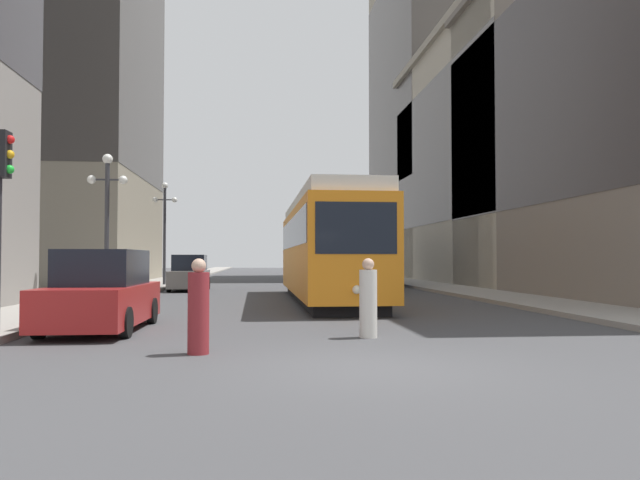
{
  "coord_description": "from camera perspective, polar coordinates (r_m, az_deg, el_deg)",
  "views": [
    {
      "loc": [
        -1.74,
        -8.91,
        1.62
      ],
      "look_at": [
        0.24,
        10.73,
        2.23
      ],
      "focal_mm": 33.88,
      "sensor_mm": 36.0,
      "label": 1
    }
  ],
  "objects": [
    {
      "name": "parked_car_left_mid",
      "position": [
        31.5,
        -12.21,
        -3.15
      ],
      "size": [
        1.98,
        4.64,
        1.82
      ],
      "rotation": [
        0.0,
        0.0,
        0.03
      ],
      "color": "black",
      "rests_on": "ground"
    },
    {
      "name": "lamp_post_left_near",
      "position": [
        22.93,
        -19.47,
        3.29
      ],
      "size": [
        1.41,
        0.36,
        5.23
      ],
      "color": "#333338",
      "rests_on": "sidewalk_left"
    },
    {
      "name": "parked_car_left_near",
      "position": [
        14.54,
        -19.88,
        -4.73
      ],
      "size": [
        1.94,
        4.51,
        1.82
      ],
      "rotation": [
        0.0,
        0.0,
        -0.01
      ],
      "color": "black",
      "rests_on": "ground"
    },
    {
      "name": "traffic_light_near_left",
      "position": [
        13.84,
        -27.98,
        5.3
      ],
      "size": [
        0.47,
        0.36,
        4.05
      ],
      "color": "#232328",
      "rests_on": "sidewalk_left"
    },
    {
      "name": "ground_plane",
      "position": [
        9.22,
        5.33,
        -11.87
      ],
      "size": [
        200.0,
        200.0,
        0.0
      ],
      "primitive_type": "plane",
      "color": "#424244"
    },
    {
      "name": "sidewalk_right",
      "position": [
        49.9,
        5.56,
        -3.55
      ],
      "size": [
        2.91,
        120.0,
        0.15
      ],
      "primitive_type": "cube",
      "color": "gray",
      "rests_on": "ground"
    },
    {
      "name": "pedestrian_crossing_near",
      "position": [
        12.48,
        4.58,
        -5.73
      ],
      "size": [
        0.36,
        0.36,
        1.63
      ],
      "rotation": [
        0.0,
        0.0,
        5.83
      ],
      "color": "beige",
      "rests_on": "ground"
    },
    {
      "name": "sidewalk_left",
      "position": [
        49.34,
        -13.09,
        -3.53
      ],
      "size": [
        2.91,
        120.0,
        0.15
      ],
      "primitive_type": "cube",
      "color": "gray",
      "rests_on": "ground"
    },
    {
      "name": "transit_bus",
      "position": [
        37.81,
        3.53,
        -1.29
      ],
      "size": [
        2.6,
        11.21,
        3.45
      ],
      "rotation": [
        0.0,
        0.0,
        0.0
      ],
      "color": "black",
      "rests_on": "ground"
    },
    {
      "name": "streetcar",
      "position": [
        23.06,
        0.54,
        -0.59
      ],
      "size": [
        2.73,
        14.24,
        3.89
      ],
      "rotation": [
        0.0,
        0.0,
        0.01
      ],
      "color": "black",
      "rests_on": "ground"
    },
    {
      "name": "building_left_midblock",
      "position": [
        45.7,
        -23.79,
        14.83
      ],
      "size": [
        12.56,
        16.05,
        28.26
      ],
      "color": "gray",
      "rests_on": "ground"
    },
    {
      "name": "pedestrian_crossing_far",
      "position": [
        10.52,
        -11.41,
        -6.45
      ],
      "size": [
        0.36,
        0.36,
        1.62
      ],
      "rotation": [
        0.0,
        0.0,
        0.24
      ],
      "color": "maroon",
      "rests_on": "ground"
    },
    {
      "name": "lamp_post_left_far",
      "position": [
        35.85,
        -14.46,
        2.05
      ],
      "size": [
        1.41,
        0.36,
        5.88
      ],
      "color": "#333338",
      "rests_on": "sidewalk_left"
    },
    {
      "name": "building_right_midblock",
      "position": [
        57.35,
        13.79,
        13.35
      ],
      "size": [
        15.38,
        18.13,
        32.08
      ],
      "color": "gray",
      "rests_on": "ground"
    },
    {
      "name": "building_right_far",
      "position": [
        42.14,
        18.4,
        7.42
      ],
      "size": [
        12.3,
        21.14,
        16.18
      ],
      "color": "#B2A893",
      "rests_on": "ground"
    }
  ]
}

